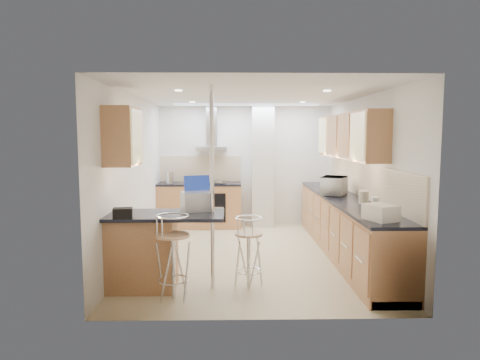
{
  "coord_description": "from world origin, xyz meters",
  "views": [
    {
      "loc": [
        -0.29,
        -6.63,
        1.9
      ],
      "look_at": [
        -0.16,
        0.2,
        1.18
      ],
      "focal_mm": 32.0,
      "sensor_mm": 36.0,
      "label": 1
    }
  ],
  "objects_px": {
    "microwave": "(334,186)",
    "bar_stool_end": "(249,252)",
    "bread_bin": "(381,213)",
    "laptop": "(196,202)",
    "bar_stool_near": "(173,257)"
  },
  "relations": [
    {
      "from": "laptop",
      "to": "bar_stool_end",
      "type": "relative_size",
      "value": 0.39
    },
    {
      "from": "bread_bin",
      "to": "laptop",
      "type": "bearing_deg",
      "value": 142.21
    },
    {
      "from": "laptop",
      "to": "bar_stool_end",
      "type": "xyz_separation_m",
      "value": [
        0.66,
        -0.14,
        -0.61
      ]
    },
    {
      "from": "microwave",
      "to": "bread_bin",
      "type": "distance_m",
      "value": 2.11
    },
    {
      "from": "bar_stool_end",
      "to": "bread_bin",
      "type": "distance_m",
      "value": 1.66
    },
    {
      "from": "microwave",
      "to": "bar_stool_end",
      "type": "height_order",
      "value": "microwave"
    },
    {
      "from": "bar_stool_near",
      "to": "bread_bin",
      "type": "height_order",
      "value": "bread_bin"
    },
    {
      "from": "microwave",
      "to": "bread_bin",
      "type": "xyz_separation_m",
      "value": [
        0.03,
        -2.11,
        -0.06
      ]
    },
    {
      "from": "laptop",
      "to": "bar_stool_near",
      "type": "distance_m",
      "value": 0.8
    },
    {
      "from": "microwave",
      "to": "bar_stool_end",
      "type": "xyz_separation_m",
      "value": [
        -1.47,
        -1.71,
        -0.62
      ]
    },
    {
      "from": "microwave",
      "to": "bread_bin",
      "type": "bearing_deg",
      "value": -155.55
    },
    {
      "from": "laptop",
      "to": "bread_bin",
      "type": "height_order",
      "value": "laptop"
    },
    {
      "from": "bar_stool_end",
      "to": "bread_bin",
      "type": "bearing_deg",
      "value": -84.13
    },
    {
      "from": "microwave",
      "to": "bar_stool_near",
      "type": "relative_size",
      "value": 0.54
    },
    {
      "from": "microwave",
      "to": "bar_stool_end",
      "type": "distance_m",
      "value": 2.34
    }
  ]
}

